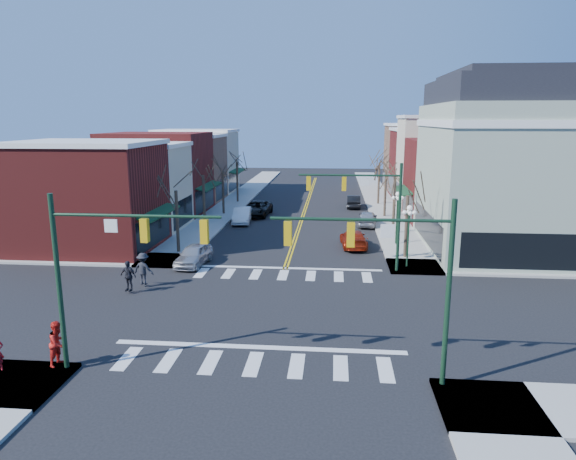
% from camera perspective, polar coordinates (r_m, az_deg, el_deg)
% --- Properties ---
extents(ground, '(160.00, 160.00, 0.00)m').
position_cam_1_polar(ground, '(27.58, -1.85, -8.84)').
color(ground, black).
rests_on(ground, ground).
extents(sidewalk_left, '(3.50, 70.00, 0.15)m').
position_cam_1_polar(sidewalk_left, '(48.10, -9.32, 0.27)').
color(sidewalk_left, '#9E9B93').
rests_on(sidewalk_left, ground).
extents(sidewalk_right, '(3.50, 70.00, 0.15)m').
position_cam_1_polar(sidewalk_right, '(46.92, 11.85, -0.13)').
color(sidewalk_right, '#9E9B93').
rests_on(sidewalk_right, ground).
extents(bldg_left_brick_a, '(10.00, 8.50, 8.00)m').
position_cam_1_polar(bldg_left_brick_a, '(42.13, -21.27, 3.33)').
color(bldg_left_brick_a, maroon).
rests_on(bldg_left_brick_a, ground).
extents(bldg_left_stucco_a, '(10.00, 7.00, 7.50)m').
position_cam_1_polar(bldg_left_stucco_a, '(49.15, -17.28, 4.49)').
color(bldg_left_stucco_a, beige).
rests_on(bldg_left_stucco_a, ground).
extents(bldg_left_brick_b, '(10.00, 9.00, 8.50)m').
position_cam_1_polar(bldg_left_brick_b, '(56.52, -14.25, 6.12)').
color(bldg_left_brick_b, maroon).
rests_on(bldg_left_brick_b, ground).
extents(bldg_left_tan, '(10.00, 7.50, 7.80)m').
position_cam_1_polar(bldg_left_tan, '(64.36, -11.82, 6.63)').
color(bldg_left_tan, '#956B52').
rests_on(bldg_left_tan, ground).
extents(bldg_left_stucco_b, '(10.00, 8.00, 8.20)m').
position_cam_1_polar(bldg_left_stucco_b, '(71.76, -10.03, 7.41)').
color(bldg_left_stucco_b, beige).
rests_on(bldg_left_stucco_b, ground).
extents(bldg_right_brick_a, '(10.00, 8.50, 8.00)m').
position_cam_1_polar(bldg_right_brick_a, '(53.07, 18.62, 5.21)').
color(bldg_right_brick_a, maroon).
rests_on(bldg_right_brick_a, ground).
extents(bldg_right_stucco, '(10.00, 7.00, 10.00)m').
position_cam_1_polar(bldg_right_stucco, '(60.51, 17.02, 7.06)').
color(bldg_right_stucco, beige).
rests_on(bldg_right_stucco, ground).
extents(bldg_right_brick_b, '(10.00, 8.00, 8.50)m').
position_cam_1_polar(bldg_right_brick_b, '(67.90, 15.72, 7.01)').
color(bldg_right_brick_b, maroon).
rests_on(bldg_right_brick_b, ground).
extents(bldg_right_tan, '(10.00, 8.00, 9.00)m').
position_cam_1_polar(bldg_right_tan, '(75.74, 14.65, 7.76)').
color(bldg_right_tan, '#956B52').
rests_on(bldg_right_tan, ground).
extents(victorian_corner, '(12.25, 14.25, 13.30)m').
position_cam_1_polar(victorian_corner, '(42.32, 23.66, 6.81)').
color(victorian_corner, '#98A790').
rests_on(victorian_corner, ground).
extents(traffic_mast_near_left, '(6.60, 0.28, 7.20)m').
position_cam_1_polar(traffic_mast_near_left, '(20.80, -19.90, -3.02)').
color(traffic_mast_near_left, '#14331E').
rests_on(traffic_mast_near_left, ground).
extents(traffic_mast_near_right, '(6.60, 0.28, 7.20)m').
position_cam_1_polar(traffic_mast_near_right, '(19.02, 12.10, -3.95)').
color(traffic_mast_near_right, '#14331E').
rests_on(traffic_mast_near_right, ground).
extents(traffic_mast_far_right, '(6.60, 0.28, 7.20)m').
position_cam_1_polar(traffic_mast_far_right, '(33.43, 9.16, 3.12)').
color(traffic_mast_far_right, '#14331E').
rests_on(traffic_mast_far_right, ground).
extents(lamppost_corner, '(0.36, 0.36, 4.33)m').
position_cam_1_polar(lamppost_corner, '(35.10, 13.27, 0.48)').
color(lamppost_corner, '#14331E').
rests_on(lamppost_corner, ground).
extents(lamppost_midblock, '(0.36, 0.36, 4.33)m').
position_cam_1_polar(lamppost_midblock, '(41.43, 12.05, 2.31)').
color(lamppost_midblock, '#14331E').
rests_on(lamppost_midblock, ground).
extents(tree_left_a, '(0.24, 0.24, 4.76)m').
position_cam_1_polar(tree_left_a, '(39.07, -12.20, 0.84)').
color(tree_left_a, '#382B21').
rests_on(tree_left_a, ground).
extents(tree_left_b, '(0.24, 0.24, 5.04)m').
position_cam_1_polar(tree_left_b, '(46.61, -9.31, 2.95)').
color(tree_left_b, '#382B21').
rests_on(tree_left_b, ground).
extents(tree_left_c, '(0.24, 0.24, 4.55)m').
position_cam_1_polar(tree_left_c, '(54.34, -7.22, 4.07)').
color(tree_left_c, '#382B21').
rests_on(tree_left_c, ground).
extents(tree_left_d, '(0.24, 0.24, 4.90)m').
position_cam_1_polar(tree_left_d, '(62.09, -5.65, 5.28)').
color(tree_left_d, '#382B21').
rests_on(tree_left_d, ground).
extents(tree_right_a, '(0.24, 0.24, 4.62)m').
position_cam_1_polar(tree_right_a, '(37.68, 13.00, 0.28)').
color(tree_right_a, '#382B21').
rests_on(tree_right_a, ground).
extents(tree_right_b, '(0.24, 0.24, 5.18)m').
position_cam_1_polar(tree_right_b, '(45.44, 11.70, 2.71)').
color(tree_right_b, '#382B21').
rests_on(tree_right_b, ground).
extents(tree_right_c, '(0.24, 0.24, 4.83)m').
position_cam_1_polar(tree_right_c, '(53.33, 10.75, 3.94)').
color(tree_right_c, '#382B21').
rests_on(tree_right_c, ground).
extents(tree_right_d, '(0.24, 0.24, 4.97)m').
position_cam_1_polar(tree_right_d, '(61.21, 10.05, 5.09)').
color(tree_right_d, '#382B21').
rests_on(tree_right_d, ground).
extents(car_left_near, '(2.09, 4.35, 1.43)m').
position_cam_1_polar(car_left_near, '(36.08, -10.44, -2.74)').
color(car_left_near, '#B7B8BC').
rests_on(car_left_near, ground).
extents(car_left_mid, '(1.97, 4.68, 1.50)m').
position_cam_1_polar(car_left_mid, '(50.02, -5.12, 1.64)').
color(car_left_mid, white).
rests_on(car_left_mid, ground).
extents(car_left_far, '(2.93, 5.70, 1.54)m').
position_cam_1_polar(car_left_far, '(53.56, -3.49, 2.39)').
color(car_left_far, black).
rests_on(car_left_far, ground).
extents(car_right_near, '(2.23, 4.74, 1.34)m').
position_cam_1_polar(car_right_near, '(40.72, 7.30, -0.99)').
color(car_right_near, '#9B230E').
rests_on(car_right_near, ground).
extents(car_right_mid, '(2.15, 4.40, 1.44)m').
position_cam_1_polar(car_right_mid, '(48.99, 8.83, 1.28)').
color(car_right_mid, '#AAABAF').
rests_on(car_right_mid, ground).
extents(car_right_far, '(1.58, 4.27, 1.40)m').
position_cam_1_polar(car_right_far, '(58.99, 7.30, 3.16)').
color(car_right_far, black).
rests_on(car_right_far, ground).
extents(pedestrian_red_b, '(0.88, 1.03, 1.85)m').
position_cam_1_polar(pedestrian_red_b, '(23.12, -24.16, -11.39)').
color(pedestrian_red_b, red).
rests_on(pedestrian_red_b, sidewalk_left).
extents(pedestrian_dark_a, '(1.13, 0.74, 1.79)m').
position_cam_1_polar(pedestrian_dark_a, '(31.15, -17.34, -4.88)').
color(pedestrian_dark_a, black).
rests_on(pedestrian_dark_a, sidewalk_left).
extents(pedestrian_dark_b, '(1.39, 0.98, 1.95)m').
position_cam_1_polar(pedestrian_dark_b, '(32.04, -15.78, -4.16)').
color(pedestrian_dark_b, black).
rests_on(pedestrian_dark_b, sidewalk_left).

